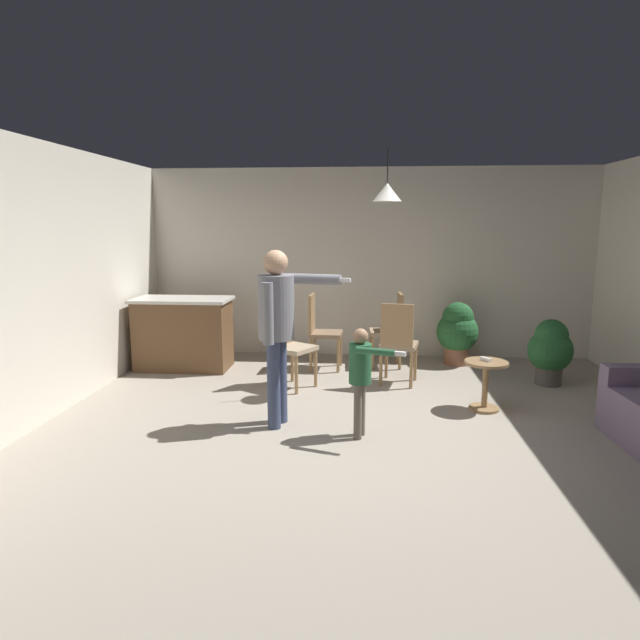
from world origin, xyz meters
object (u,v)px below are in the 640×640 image
person_adult (278,319)px  dining_chair_centre_back (398,340)px  kitchen_counter (184,333)px  person_child (361,371)px  side_table_by_couch (486,379)px  dining_chair_spare (289,342)px  potted_plant_by_wall (550,349)px  spare_remote_on_table (486,359)px  dining_chair_by_counter (391,327)px  dining_chair_near_wall (320,328)px  potted_plant_corner (457,330)px

person_adult → dining_chair_centre_back: 1.93m
kitchen_counter → person_child: (2.37, -2.20, 0.15)m
side_table_by_couch → dining_chair_spare: bearing=163.0°
person_adult → potted_plant_by_wall: 3.47m
dining_chair_spare → spare_remote_on_table: 2.22m
dining_chair_by_counter → dining_chair_near_wall: size_ratio=1.00×
person_child → dining_chair_by_counter: size_ratio=1.00×
dining_chair_centre_back → spare_remote_on_table: size_ratio=7.69×
dining_chair_near_wall → spare_remote_on_table: 2.36m
side_table_by_couch → dining_chair_by_counter: dining_chair_by_counter is taller
dining_chair_near_wall → dining_chair_centre_back: size_ratio=1.00×
dining_chair_near_wall → spare_remote_on_table: (1.83, -1.49, -0.01)m
side_table_by_couch → potted_plant_by_wall: potted_plant_by_wall is taller
person_child → dining_chair_centre_back: 1.72m
kitchen_counter → dining_chair_near_wall: bearing=4.6°
dining_chair_centre_back → spare_remote_on_table: dining_chair_centre_back is taller
dining_chair_near_wall → spare_remote_on_table: bearing=53.4°
person_child → dining_chair_near_wall: bearing=-149.8°
kitchen_counter → dining_chair_by_counter: dining_chair_by_counter is taller
person_child → dining_chair_centre_back: size_ratio=1.00×
dining_chair_centre_back → person_child: bearing=-91.7°
side_table_by_couch → potted_plant_by_wall: (0.97, 0.99, 0.11)m
dining_chair_spare → kitchen_counter: bearing=-82.8°
kitchen_counter → potted_plant_by_wall: (4.62, -0.37, -0.04)m
person_child → spare_remote_on_table: bearing=140.7°
dining_chair_by_counter → potted_plant_corner: 0.93m
potted_plant_by_wall → dining_chair_centre_back: bearing=-174.8°
kitchen_counter → person_adult: 2.58m
person_child → dining_chair_by_counter: bearing=-171.8°
side_table_by_couch → dining_chair_centre_back: 1.21m
dining_chair_by_counter → potted_plant_by_wall: bearing=-113.4°
spare_remote_on_table → person_adult: bearing=-163.4°
side_table_by_couch → dining_chair_spare: 2.24m
dining_chair_centre_back → potted_plant_corner: 1.37m
potted_plant_by_wall → person_adult: bearing=-152.3°
dining_chair_centre_back → dining_chair_spare: same height
side_table_by_couch → dining_chair_centre_back: size_ratio=0.52×
spare_remote_on_table → side_table_by_couch: bearing=-55.5°
side_table_by_couch → dining_chair_by_counter: bearing=117.9°
kitchen_counter → potted_plant_by_wall: 4.63m
person_adult → person_child: 0.92m
kitchen_counter → dining_chair_near_wall: 1.82m
dining_chair_near_wall → potted_plant_by_wall: (2.80, -0.51, -0.11)m
dining_chair_spare → dining_chair_by_counter: bearing=162.1°
person_child → dining_chair_near_wall: size_ratio=1.00×
dining_chair_centre_back → dining_chair_spare: bearing=-159.7°
side_table_by_couch → person_child: person_child is taller
person_adult → potted_plant_corner: person_adult is taller
kitchen_counter → spare_remote_on_table: (3.64, -1.34, 0.06)m
kitchen_counter → spare_remote_on_table: kitchen_counter is taller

